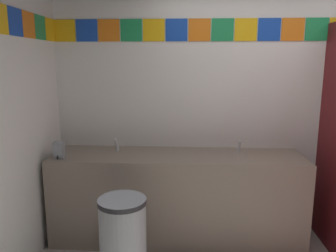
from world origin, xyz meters
The scene contains 6 objects.
wall_back centered at (0.00, 1.48, 1.36)m, with size 4.52×0.09×2.71m.
vanity_counter centered at (-1.00, 1.14, 0.44)m, with size 2.43×0.60×0.87m.
faucet_left centered at (-1.60, 1.23, 0.92)m, with size 0.04×0.10×0.14m.
faucet_right centered at (-0.39, 1.23, 0.92)m, with size 0.04×0.10×0.14m.
soap_dispenser centered at (-2.09, 0.96, 0.95)m, with size 0.09×0.09×0.16m.
trash_bin centered at (-1.41, 0.45, 0.35)m, with size 0.38×0.38×0.70m.
Camera 1 is at (-0.91, -1.95, 1.76)m, focal length 35.35 mm.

